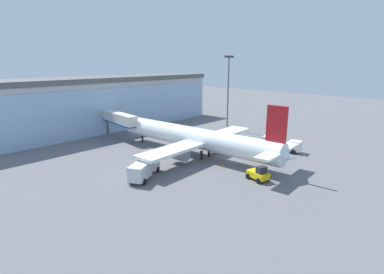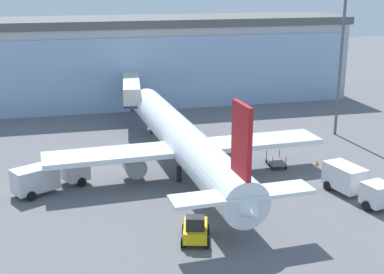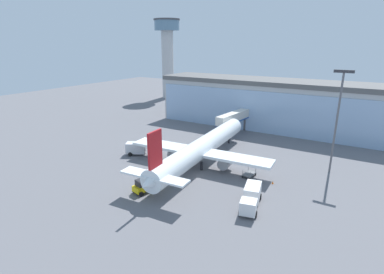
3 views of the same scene
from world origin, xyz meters
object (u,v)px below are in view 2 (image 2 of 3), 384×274
airplane (184,142)px  fuel_truck (355,182)px  safety_cone_wingtip (317,163)px  baggage_cart (276,162)px  safety_cone_nose (188,198)px  jet_bridge (131,88)px  apron_light_mast (342,49)px  pushback_tug (195,230)px  catering_truck (48,176)px

airplane → fuel_truck: size_ratio=5.08×
airplane → safety_cone_wingtip: airplane is taller
baggage_cart → safety_cone_nose: size_ratio=5.27×
jet_bridge → safety_cone_wingtip: size_ratio=27.43×
safety_cone_nose → safety_cone_wingtip: size_ratio=1.00×
apron_light_mast → baggage_cart: apron_light_mast is taller
airplane → baggage_cart: bearing=-95.0°
fuel_truck → safety_cone_nose: fuel_truck is taller
jet_bridge → pushback_tug: 37.07m
apron_light_mast → pushback_tug: 35.73m
catering_truck → fuel_truck: (27.52, -7.56, 0.00)m
apron_light_mast → baggage_cart: 18.66m
airplane → pushback_tug: size_ratio=10.93×
pushback_tug → safety_cone_nose: pushback_tug is taller
catering_truck → fuel_truck: bearing=-44.7°
airplane → catering_truck: size_ratio=5.20×
jet_bridge → apron_light_mast: apron_light_mast is taller
airplane → jet_bridge: bearing=3.1°
jet_bridge → safety_cone_nose: (1.96, -29.18, -4.37)m
catering_truck → safety_cone_wingtip: bearing=-26.9°
apron_light_mast → baggage_cart: bearing=-140.1°
fuel_truck → baggage_cart: 10.25m
catering_truck → pushback_tug: size_ratio=2.10×
baggage_cart → safety_cone_nose: (-11.05, -6.97, -0.23)m
catering_truck → airplane: bearing=-21.3°
airplane → safety_cone_nose: (-1.02, -7.06, -3.15)m
apron_light_mast → fuel_truck: 22.87m
airplane → pushback_tug: bearing=167.4°
catering_truck → safety_cone_wingtip: (27.99, 1.23, -1.19)m
safety_cone_wingtip → apron_light_mast: bearing=55.1°
fuel_truck → pushback_tug: bearing=-85.3°
baggage_cart → pushback_tug: 19.03m
safety_cone_nose → safety_cone_wingtip: same height
pushback_tug → baggage_cart: bearing=-25.7°
airplane → fuel_truck: 17.06m
fuel_truck → safety_cone_wingtip: (0.47, 8.78, -1.19)m
safety_cone_nose → baggage_cart: bearing=32.3°
fuel_truck → baggage_cart: size_ratio=2.63×
apron_light_mast → airplane: size_ratio=0.48×
fuel_truck → pushback_tug: size_ratio=2.15×
pushback_tug → airplane: bearing=5.8°
apron_light_mast → safety_cone_wingtip: 16.70m
jet_bridge → catering_truck: jet_bridge is taller
safety_cone_nose → apron_light_mast: bearing=36.4°
jet_bridge → pushback_tug: jet_bridge is taller
jet_bridge → fuel_truck: jet_bridge is taller
airplane → baggage_cart: airplane is taller
pushback_tug → safety_cone_wingtip: size_ratio=6.43×
airplane → catering_truck: airplane is taller
pushback_tug → jet_bridge: bearing=15.2°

